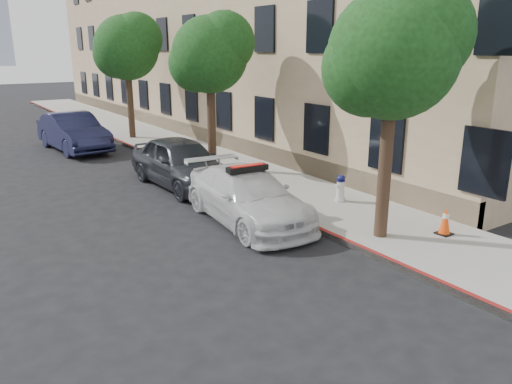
{
  "coord_description": "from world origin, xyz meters",
  "views": [
    {
      "loc": [
        -5.61,
        -9.42,
        4.38
      ],
      "look_at": [
        0.89,
        0.21,
        1.0
      ],
      "focal_mm": 35.0,
      "sensor_mm": 36.0,
      "label": 1
    }
  ],
  "objects": [
    {
      "name": "parked_car_mid",
      "position": [
        1.2,
        5.0,
        0.8
      ],
      "size": [
        2.01,
        4.74,
        1.6
      ],
      "primitive_type": "imported",
      "rotation": [
        0.0,
        0.0,
        0.03
      ],
      "color": "#212429",
      "rests_on": "ground"
    },
    {
      "name": "tree_near",
      "position": [
        2.93,
        -2.01,
        4.27
      ],
      "size": [
        2.92,
        2.82,
        5.62
      ],
      "color": "black",
      "rests_on": "sidewalk"
    },
    {
      "name": "parked_car_far",
      "position": [
        -0.13,
        13.0,
        0.82
      ],
      "size": [
        2.12,
        5.08,
        1.63
      ],
      "primitive_type": "imported",
      "rotation": [
        0.0,
        0.0,
        0.08
      ],
      "color": "#141532",
      "rests_on": "ground"
    },
    {
      "name": "building",
      "position": [
        9.2,
        15.0,
        5.0
      ],
      "size": [
        8.0,
        36.0,
        10.0
      ],
      "primitive_type": "cube",
      "color": "tan",
      "rests_on": "ground"
    },
    {
      "name": "police_car",
      "position": [
        1.1,
        0.92,
        0.68
      ],
      "size": [
        2.27,
        4.82,
        1.51
      ],
      "rotation": [
        0.0,
        0.0,
        -0.08
      ],
      "color": "silver",
      "rests_on": "ground"
    },
    {
      "name": "sidewalk",
      "position": [
        3.6,
        10.0,
        0.07
      ],
      "size": [
        3.2,
        50.0,
        0.15
      ],
      "primitive_type": "cube",
      "color": "gray",
      "rests_on": "ground"
    },
    {
      "name": "tree_mid",
      "position": [
        2.93,
        5.99,
        4.16
      ],
      "size": [
        2.77,
        2.64,
        5.43
      ],
      "color": "black",
      "rests_on": "sidewalk"
    },
    {
      "name": "tree_far",
      "position": [
        2.93,
        13.99,
        4.39
      ],
      "size": [
        3.1,
        3.0,
        5.81
      ],
      "color": "black",
      "rests_on": "sidewalk"
    },
    {
      "name": "ground",
      "position": [
        0.0,
        0.0,
        0.0
      ],
      "size": [
        120.0,
        120.0,
        0.0
      ],
      "primitive_type": "plane",
      "color": "black",
      "rests_on": "ground"
    },
    {
      "name": "traffic_cone",
      "position": [
        4.21,
        -2.78,
        0.47
      ],
      "size": [
        0.35,
        0.35,
        0.66
      ],
      "rotation": [
        0.0,
        0.0,
        0.04
      ],
      "color": "black",
      "rests_on": "sidewalk"
    },
    {
      "name": "curb_strip",
      "position": [
        2.06,
        10.0,
        0.07
      ],
      "size": [
        0.12,
        50.0,
        0.15
      ],
      "primitive_type": "cube",
      "color": "maroon",
      "rests_on": "ground"
    },
    {
      "name": "fire_hydrant",
      "position": [
        4.0,
        0.53,
        0.52
      ],
      "size": [
        0.32,
        0.29,
        0.76
      ],
      "rotation": [
        0.0,
        0.0,
        -0.1
      ],
      "color": "silver",
      "rests_on": "sidewalk"
    }
  ]
}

